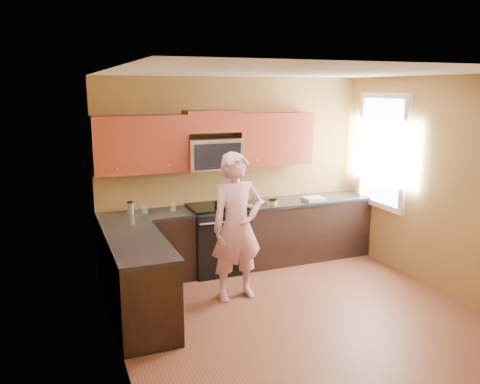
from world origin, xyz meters
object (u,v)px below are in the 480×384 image
microwave (213,169)px  woman (237,227)px  butter_tub (273,205)px  frying_pan (224,205)px  travel_mug (131,214)px  stove (217,238)px

microwave → woman: woman is taller
woman → butter_tub: (0.86, 0.80, 0.02)m
frying_pan → travel_mug: (-1.27, 0.09, -0.03)m
stove → travel_mug: 1.25m
stove → microwave: 0.98m
microwave → frying_pan: 0.53m
woman → microwave: bearing=84.1°
microwave → woman: bearing=-93.7°
microwave → frying_pan: microwave is taller
woman → travel_mug: woman is taller
microwave → butter_tub: microwave is taller
stove → butter_tub: bearing=-10.4°
woman → butter_tub: 1.17m
microwave → butter_tub: (0.79, -0.27, -0.53)m
stove → frying_pan: frying_pan is taller
woman → butter_tub: size_ratio=13.63×
stove → travel_mug: size_ratio=5.40×
woman → travel_mug: size_ratio=10.28×
woman → frying_pan: 0.93m
travel_mug → stove: bearing=-3.3°
frying_pan → butter_tub: size_ratio=3.49×
butter_tub → stove: bearing=169.6°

